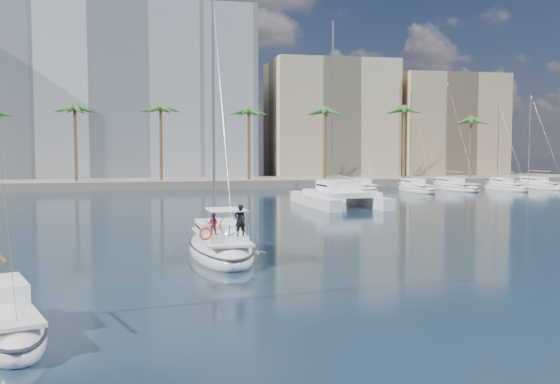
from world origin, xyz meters
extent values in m
plane|color=black|center=(0.00, 0.00, 0.00)|extent=(160.00, 160.00, 0.00)
cube|color=gray|center=(0.00, 61.00, 0.60)|extent=(120.00, 14.00, 1.20)
cube|color=silver|center=(-12.00, 73.00, 14.00)|extent=(42.00, 16.00, 28.00)
cube|color=#BEB089|center=(22.00, 70.00, 10.00)|extent=(20.00, 14.00, 20.00)
cube|color=tan|center=(42.00, 68.00, 9.00)|extent=(18.00, 12.00, 18.00)
cylinder|color=brown|center=(0.00, 57.00, 5.25)|extent=(0.44, 0.44, 10.50)
sphere|color=#2D6425|center=(0.00, 57.00, 10.50)|extent=(3.60, 3.60, 3.60)
cylinder|color=brown|center=(34.00, 57.00, 5.25)|extent=(0.44, 0.44, 10.50)
sphere|color=#2D6425|center=(34.00, 57.00, 10.50)|extent=(3.60, 3.60, 3.60)
ellipsoid|color=silver|center=(-4.27, 1.78, 0.30)|extent=(3.49, 9.95, 2.04)
ellipsoid|color=black|center=(-4.27, 1.78, 0.59)|extent=(3.53, 10.05, 0.18)
cube|color=silver|center=(-4.26, 1.59, 1.08)|extent=(2.50, 7.46, 0.12)
cube|color=white|center=(-4.30, 2.73, 1.44)|extent=(2.23, 3.29, 0.60)
cube|color=black|center=(-4.30, 2.73, 1.46)|extent=(2.23, 2.92, 0.14)
cylinder|color=#B7BABF|center=(-4.35, 3.86, 7.59)|extent=(0.15, 0.15, 12.91)
cylinder|color=#B7BABF|center=(-4.27, 1.87, 2.64)|extent=(0.26, 3.98, 0.11)
cube|color=white|center=(-4.19, -0.30, 1.32)|extent=(1.96, 2.53, 0.36)
cube|color=silver|center=(-4.19, -0.40, 2.69)|extent=(1.96, 2.53, 0.04)
torus|color=silver|center=(-4.16, -1.25, 1.99)|extent=(0.96, 0.09, 0.96)
torus|color=#FF3D0D|center=(-5.35, -1.67, 1.69)|extent=(0.64, 0.22, 0.64)
imported|color=black|center=(-3.66, -1.45, 2.26)|extent=(0.62, 0.48, 1.53)
imported|color=maroon|center=(-4.92, -0.89, 2.04)|extent=(0.64, 0.57, 1.09)
ellipsoid|color=silver|center=(-12.45, -10.93, 0.25)|extent=(4.57, 7.66, 1.72)
ellipsoid|color=black|center=(-12.45, -10.93, 0.50)|extent=(4.61, 7.74, 0.18)
cube|color=silver|center=(-12.40, -11.06, 0.90)|extent=(3.34, 5.72, 0.12)
cylinder|color=brown|center=(-12.47, -10.86, 2.46)|extent=(1.07, 2.83, 0.11)
cube|color=silver|center=(7.94, 27.86, 0.55)|extent=(1.81, 12.76, 1.10)
cube|color=silver|center=(13.09, 28.11, 0.55)|extent=(1.81, 12.76, 1.10)
cube|color=white|center=(10.55, 27.35, 1.30)|extent=(6.09, 7.27, 0.50)
cube|color=white|center=(10.52, 27.98, 2.00)|extent=(3.68, 3.98, 1.00)
cube|color=black|center=(10.52, 27.98, 2.05)|extent=(3.67, 3.47, 0.18)
cylinder|color=#B7BABF|center=(10.42, 29.89, 9.98)|extent=(0.18, 0.18, 16.96)
ellipsoid|color=silver|center=(-2.49, 0.44, 0.31)|extent=(0.20, 0.39, 0.19)
sphere|color=silver|center=(-2.49, 0.63, 0.33)|extent=(0.10, 0.10, 0.10)
cube|color=gray|center=(-2.77, 0.44, 0.34)|extent=(0.45, 0.16, 0.11)
cube|color=gray|center=(-2.22, 0.44, 0.34)|extent=(0.45, 0.16, 0.11)
camera|label=1|loc=(-7.99, -31.14, 5.77)|focal=40.00mm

